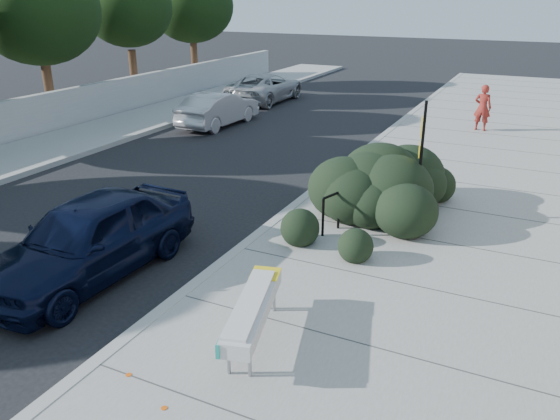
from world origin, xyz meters
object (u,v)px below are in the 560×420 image
(sign_post, at_px, (421,154))
(wagon_silver, at_px, (218,109))
(suv_silver, at_px, (265,87))
(bench, at_px, (253,309))
(sedan_navy, at_px, (89,238))
(bike_rack, at_px, (331,209))
(pedestrian, at_px, (483,108))

(sign_post, relative_size, wagon_silver, 0.67)
(wagon_silver, bearing_deg, suv_silver, -80.24)
(bench, relative_size, sedan_navy, 0.50)
(bench, relative_size, wagon_silver, 0.55)
(bike_rack, xyz_separation_m, wagon_silver, (-7.72, 8.03, -0.01))
(bike_rack, distance_m, wagon_silver, 11.14)
(bike_rack, height_order, sedan_navy, sedan_navy)
(bench, xyz_separation_m, bike_rack, (-0.37, 4.08, 0.00))
(bench, distance_m, sedan_navy, 3.76)
(sedan_navy, xyz_separation_m, suv_silver, (-5.09, 16.78, -0.08))
(bench, bearing_deg, suv_silver, 101.62)
(bike_rack, distance_m, sign_post, 2.29)
(sign_post, xyz_separation_m, pedestrian, (0.23, 9.49, -0.66))
(sedan_navy, bearing_deg, bike_rack, 47.66)
(bike_rack, xyz_separation_m, sign_post, (1.42, 1.50, 0.98))
(sign_post, bearing_deg, bike_rack, -145.87)
(sedan_navy, bearing_deg, sign_post, 47.93)
(bench, distance_m, bike_rack, 4.09)
(bike_rack, xyz_separation_m, pedestrian, (1.65, 10.98, 0.32))
(wagon_silver, bearing_deg, sedan_navy, 113.22)
(sign_post, bearing_deg, suv_silver, 117.34)
(bike_rack, relative_size, pedestrian, 0.51)
(bench, bearing_deg, wagon_silver, 108.62)
(bike_rack, bearing_deg, wagon_silver, 151.22)
(wagon_silver, height_order, suv_silver, suv_silver)
(bike_rack, height_order, suv_silver, suv_silver)
(bench, relative_size, bike_rack, 2.58)
(sign_post, height_order, wagon_silver, sign_post)
(bike_rack, bearing_deg, sedan_navy, -117.10)
(sedan_navy, distance_m, pedestrian, 15.22)
(suv_silver, bearing_deg, bench, 117.25)
(bench, bearing_deg, pedestrian, 70.03)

